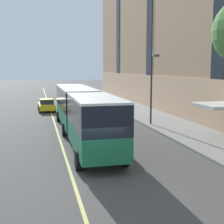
{
  "coord_description": "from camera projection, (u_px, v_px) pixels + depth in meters",
  "views": [
    {
      "loc": [
        -2.87,
        -15.05,
        5.3
      ],
      "look_at": [
        2.93,
        9.23,
        1.8
      ],
      "focal_mm": 50.0,
      "sensor_mm": 36.0,
      "label": 1
    }
  ],
  "objects": [
    {
      "name": "street_lamp",
      "position": [
        152.0,
        81.0,
        28.38
      ],
      "size": [
        0.36,
        1.48,
        6.41
      ],
      "color": "#2D2D30",
      "rests_on": "sidewalk"
    },
    {
      "name": "lane_centerline",
      "position": [
        66.0,
        158.0,
        18.47
      ],
      "size": [
        0.16,
        140.0,
        0.01
      ],
      "primitive_type": "cube",
      "color": "#E0D66B",
      "rests_on": "ground"
    },
    {
      "name": "taxi_cab",
      "position": [
        46.0,
        105.0,
        38.76
      ],
      "size": [
        2.14,
        4.8,
        1.56
      ],
      "color": "yellow",
      "rests_on": "ground"
    },
    {
      "name": "city_bus",
      "position": [
        81.0,
        110.0,
        23.96
      ],
      "size": [
        2.88,
        18.88,
        3.67
      ],
      "color": "#1E704C",
      "rests_on": "ground"
    },
    {
      "name": "ground_plane",
      "position": [
        98.0,
        173.0,
        15.9
      ],
      "size": [
        260.0,
        260.0,
        0.0
      ],
      "primitive_type": "plane",
      "color": "#4C4947"
    },
    {
      "name": "parked_car_navy_2",
      "position": [
        107.0,
        105.0,
        38.96
      ],
      "size": [
        2.04,
        4.27,
        1.56
      ],
      "color": "navy",
      "rests_on": "ground"
    },
    {
      "name": "parked_car_navy_0",
      "position": [
        93.0,
        97.0,
        48.76
      ],
      "size": [
        2.06,
        4.79,
        1.56
      ],
      "color": "navy",
      "rests_on": "ground"
    }
  ]
}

